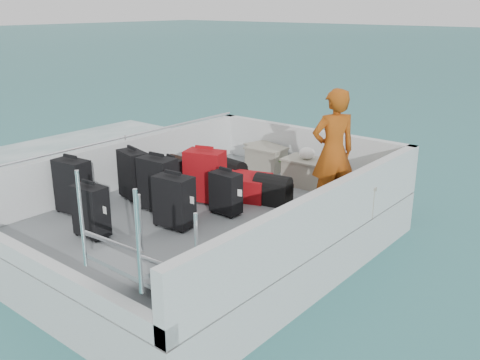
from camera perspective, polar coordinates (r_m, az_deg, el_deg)
The scene contains 24 objects.
ground at distance 7.45m, azimuth -3.02°, elevation -7.74°, with size 160.00×160.00×0.00m, color #1C6062.
wake_foam at distance 11.06m, azimuth -21.73°, elevation -0.24°, with size 10.00×10.00×0.00m, color white.
ferry_hull at distance 7.33m, azimuth -3.06°, elevation -5.63°, with size 3.60×5.00×0.60m, color silver.
deck at distance 7.21m, azimuth -3.10°, elevation -3.37°, with size 3.30×4.70×0.02m, color slate.
deck_fittings at distance 6.63m, azimuth -2.82°, elevation -1.80°, with size 3.60×5.00×0.90m.
suitcase_0 at distance 7.33m, azimuth -17.37°, elevation -0.70°, with size 0.47×0.27×0.73m, color black.
suitcase_1 at distance 7.67m, azimuth -11.30°, elevation 0.50°, with size 0.47×0.27×0.70m, color black.
suitcase_2 at distance 7.84m, azimuth -7.32°, elevation 0.38°, with size 0.35×0.21×0.51m, color black.
suitcase_3 at distance 6.54m, azimuth -15.62°, elevation -3.28°, with size 0.42×0.24×0.64m, color black.
suitcase_4 at distance 7.19m, azimuth -8.75°, elevation -0.46°, with size 0.50×0.29×0.73m, color black.
suitcase_5 at distance 7.45m, azimuth -3.75°, elevation 0.40°, with size 0.53×0.32×0.73m, color #9C0C15.
suitcase_6 at distance 6.63m, azimuth -7.04°, elevation -2.34°, with size 0.48×0.28×0.66m, color black.
suitcase_7 at distance 7.00m, azimuth -1.54°, elevation -1.46°, with size 0.40×0.23×0.57m, color black.
suitcase_8 at distance 7.67m, azimuth 0.01°, elevation -0.61°, with size 0.54×0.82×0.32m, color #9C0C15.
duffel_0 at distance 8.28m, azimuth -6.14°, elevation 0.70°, with size 0.56×0.30×0.32m, color black, non-canonical shape.
duffel_1 at distance 8.13m, azimuth -0.93°, elevation 0.48°, with size 0.45×0.30×0.32m, color black, non-canonical shape.
duffel_2 at distance 7.41m, azimuth 3.50°, elevation -1.35°, with size 0.50×0.30×0.32m, color black, non-canonical shape.
crate_0 at distance 9.09m, azimuth 2.64°, elevation 2.48°, with size 0.58×0.40×0.35m, color gray.
crate_1 at distance 8.94m, azimuth 2.81°, elevation 2.23°, with size 0.59×0.41×0.36m, color gray.
crate_2 at distance 8.21m, azimuth 7.07°, elevation 0.76°, with size 0.64×0.44×0.38m, color gray.
crate_3 at distance 7.30m, azimuth 11.70°, elevation -1.76°, with size 0.64×0.44×0.39m, color gray.
yellow_bag at distance 7.99m, azimuth 14.49°, elevation -0.83°, with size 0.28×0.26×0.22m, color yellow.
white_bag at distance 8.13m, azimuth 7.15°, elevation 2.65°, with size 0.24×0.24×0.18m, color white.
passenger at distance 7.03m, azimuth 9.89°, elevation 2.99°, with size 0.61×0.39×1.65m, color #DA5F14.
Camera 1 is at (4.55, -4.92, 3.27)m, focal length 40.00 mm.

